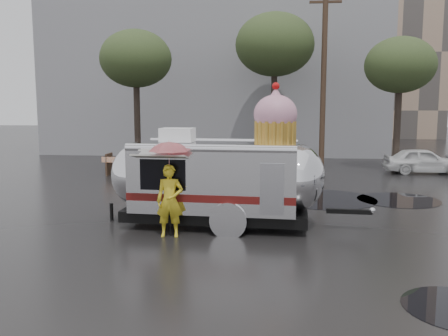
# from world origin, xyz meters

# --- Properties ---
(ground) EXTENTS (120.00, 120.00, 0.00)m
(ground) POSITION_xyz_m (0.00, 0.00, 0.00)
(ground) COLOR black
(ground) RESTS_ON ground
(puddles) EXTENTS (7.58, 11.46, 0.01)m
(puddles) POSITION_xyz_m (2.06, 4.19, 0.01)
(puddles) COLOR black
(puddles) RESTS_ON ground
(grey_building) EXTENTS (22.00, 12.00, 13.00)m
(grey_building) POSITION_xyz_m (-4.00, 24.00, 6.50)
(grey_building) COLOR slate
(grey_building) RESTS_ON ground
(utility_pole) EXTENTS (1.60, 0.28, 9.00)m
(utility_pole) POSITION_xyz_m (2.50, 14.00, 4.62)
(utility_pole) COLOR #473323
(utility_pole) RESTS_ON ground
(tree_left) EXTENTS (3.64, 3.64, 6.95)m
(tree_left) POSITION_xyz_m (-7.00, 13.00, 5.48)
(tree_left) COLOR #382D26
(tree_left) RESTS_ON ground
(tree_mid) EXTENTS (4.20, 4.20, 8.03)m
(tree_mid) POSITION_xyz_m (0.00, 15.00, 6.34)
(tree_mid) COLOR #382D26
(tree_mid) RESTS_ON ground
(tree_right) EXTENTS (3.36, 3.36, 6.42)m
(tree_right) POSITION_xyz_m (6.00, 13.00, 5.06)
(tree_right) COLOR #382D26
(tree_right) RESTS_ON ground
(barricade_row) EXTENTS (4.30, 0.80, 1.00)m
(barricade_row) POSITION_xyz_m (-5.55, 9.96, 0.52)
(barricade_row) COLOR #473323
(barricade_row) RESTS_ON ground
(airstream_trailer) EXTENTS (7.15, 2.82, 3.85)m
(airstream_trailer) POSITION_xyz_m (-1.40, 1.47, 1.35)
(airstream_trailer) COLOR silver
(airstream_trailer) RESTS_ON ground
(person_left) EXTENTS (0.68, 0.48, 1.78)m
(person_left) POSITION_xyz_m (-2.48, 0.21, 0.89)
(person_left) COLOR yellow
(person_left) RESTS_ON ground
(umbrella_pink) EXTENTS (1.20, 1.20, 2.37)m
(umbrella_pink) POSITION_xyz_m (-2.48, 0.21, 1.96)
(umbrella_pink) COLOR pink
(umbrella_pink) RESTS_ON ground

